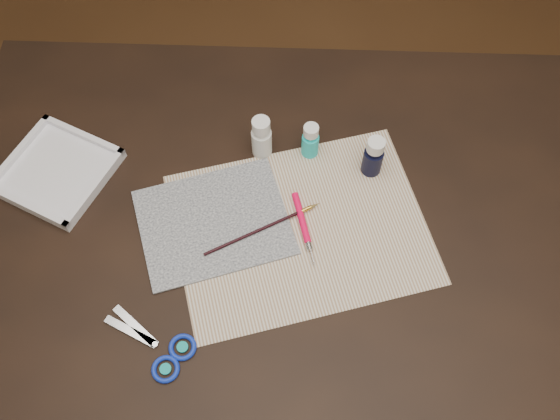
{
  "coord_description": "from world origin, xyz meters",
  "views": [
    {
      "loc": [
        0.02,
        -0.56,
        1.8
      ],
      "look_at": [
        0.0,
        0.0,
        0.8
      ],
      "focal_mm": 40.0,
      "sensor_mm": 36.0,
      "label": 1
    }
  ],
  "objects_px": {
    "canvas": "(214,222)",
    "paint_bottle_white": "(261,137)",
    "scissors": "(145,343)",
    "palette_tray": "(57,171)",
    "paint_bottle_cyan": "(310,140)",
    "paint_bottle_navy": "(373,156)",
    "paper": "(301,228)"
  },
  "relations": [
    {
      "from": "paper",
      "to": "scissors",
      "type": "distance_m",
      "value": 0.35
    },
    {
      "from": "canvas",
      "to": "paint_bottle_cyan",
      "type": "distance_m",
      "value": 0.25
    },
    {
      "from": "paint_bottle_cyan",
      "to": "paint_bottle_white",
      "type": "bearing_deg",
      "value": -179.58
    },
    {
      "from": "paper",
      "to": "paint_bottle_white",
      "type": "xyz_separation_m",
      "value": [
        -0.08,
        0.18,
        0.05
      ]
    },
    {
      "from": "scissors",
      "to": "paper",
      "type": "bearing_deg",
      "value": -113.14
    },
    {
      "from": "paper",
      "to": "paint_bottle_cyan",
      "type": "distance_m",
      "value": 0.18
    },
    {
      "from": "paint_bottle_cyan",
      "to": "scissors",
      "type": "bearing_deg",
      "value": -124.17
    },
    {
      "from": "palette_tray",
      "to": "paint_bottle_cyan",
      "type": "bearing_deg",
      "value": 7.97
    },
    {
      "from": "paint_bottle_white",
      "to": "scissors",
      "type": "height_order",
      "value": "paint_bottle_white"
    },
    {
      "from": "paint_bottle_white",
      "to": "palette_tray",
      "type": "distance_m",
      "value": 0.41
    },
    {
      "from": "palette_tray",
      "to": "paint_bottle_white",
      "type": "bearing_deg",
      "value": 9.75
    },
    {
      "from": "scissors",
      "to": "palette_tray",
      "type": "height_order",
      "value": "palette_tray"
    },
    {
      "from": "paint_bottle_navy",
      "to": "scissors",
      "type": "relative_size",
      "value": 0.51
    },
    {
      "from": "paint_bottle_cyan",
      "to": "scissors",
      "type": "height_order",
      "value": "paint_bottle_cyan"
    },
    {
      "from": "paint_bottle_white",
      "to": "paint_bottle_navy",
      "type": "xyz_separation_m",
      "value": [
        0.22,
        -0.04,
        -0.0
      ]
    },
    {
      "from": "paint_bottle_white",
      "to": "scissors",
      "type": "distance_m",
      "value": 0.45
    },
    {
      "from": "canvas",
      "to": "scissors",
      "type": "relative_size",
      "value": 1.48
    },
    {
      "from": "paint_bottle_white",
      "to": "paint_bottle_cyan",
      "type": "xyz_separation_m",
      "value": [
        0.1,
        0.0,
        -0.01
      ]
    },
    {
      "from": "scissors",
      "to": "palette_tray",
      "type": "xyz_separation_m",
      "value": [
        -0.22,
        0.34,
        0.01
      ]
    },
    {
      "from": "canvas",
      "to": "paint_bottle_white",
      "type": "height_order",
      "value": "paint_bottle_white"
    },
    {
      "from": "paper",
      "to": "paint_bottle_white",
      "type": "bearing_deg",
      "value": 115.14
    },
    {
      "from": "paper",
      "to": "canvas",
      "type": "distance_m",
      "value": 0.17
    },
    {
      "from": "scissors",
      "to": "palette_tray",
      "type": "distance_m",
      "value": 0.41
    },
    {
      "from": "paint_bottle_cyan",
      "to": "scissors",
      "type": "xyz_separation_m",
      "value": [
        -0.28,
        -0.41,
        -0.04
      ]
    },
    {
      "from": "paint_bottle_cyan",
      "to": "paint_bottle_navy",
      "type": "relative_size",
      "value": 0.88
    },
    {
      "from": "paper",
      "to": "scissors",
      "type": "height_order",
      "value": "scissors"
    },
    {
      "from": "paint_bottle_white",
      "to": "scissors",
      "type": "xyz_separation_m",
      "value": [
        -0.18,
        -0.41,
        -0.04
      ]
    },
    {
      "from": "paper",
      "to": "palette_tray",
      "type": "xyz_separation_m",
      "value": [
        -0.49,
        0.11,
        0.01
      ]
    },
    {
      "from": "paint_bottle_white",
      "to": "paint_bottle_cyan",
      "type": "bearing_deg",
      "value": 0.42
    },
    {
      "from": "canvas",
      "to": "paint_bottle_navy",
      "type": "height_order",
      "value": "paint_bottle_navy"
    },
    {
      "from": "paper",
      "to": "canvas",
      "type": "height_order",
      "value": "canvas"
    },
    {
      "from": "scissors",
      "to": "paint_bottle_cyan",
      "type": "bearing_deg",
      "value": -98.92
    }
  ]
}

